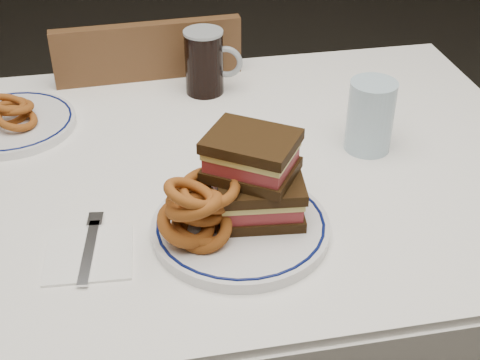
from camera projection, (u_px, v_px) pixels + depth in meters
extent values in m
cube|color=white|center=(200.00, 172.00, 1.19)|extent=(1.26, 0.86, 0.03)
cylinder|color=#4A3317|center=(389.00, 200.00, 1.76)|extent=(0.06, 0.06, 0.71)
cube|color=white|center=(176.00, 103.00, 1.58)|extent=(1.26, 0.01, 0.17)
cube|color=#4A3317|center=(152.00, 162.00, 1.81)|extent=(0.42, 0.42, 0.04)
cylinder|color=#4A3317|center=(205.00, 184.00, 2.10)|extent=(0.03, 0.03, 0.39)
cylinder|color=#4A3317|center=(229.00, 254.00, 1.82)|extent=(0.03, 0.03, 0.39)
cylinder|color=#4A3317|center=(93.00, 199.00, 2.03)|extent=(0.03, 0.03, 0.39)
cylinder|color=#4A3317|center=(100.00, 274.00, 1.76)|extent=(0.03, 0.03, 0.39)
cube|color=#4A3317|center=(154.00, 116.00, 1.52)|extent=(0.40, 0.05, 0.44)
cylinder|color=white|center=(241.00, 228.00, 1.02)|extent=(0.27, 0.27, 0.02)
torus|color=#0A134D|center=(241.00, 223.00, 1.01)|extent=(0.26, 0.26, 0.01)
cube|color=black|center=(260.00, 211.00, 1.03)|extent=(0.14, 0.11, 0.02)
cube|color=#AA3431|center=(260.00, 200.00, 1.01)|extent=(0.13, 0.11, 0.02)
cube|color=#D9C461|center=(260.00, 192.00, 1.01)|extent=(0.13, 0.11, 0.01)
cube|color=black|center=(260.00, 184.00, 1.00)|extent=(0.14, 0.11, 0.02)
cube|color=black|center=(251.00, 170.00, 1.00)|extent=(0.16, 0.16, 0.02)
cube|color=#AA3431|center=(251.00, 159.00, 0.99)|extent=(0.15, 0.14, 0.02)
cube|color=#D9C461|center=(251.00, 149.00, 0.98)|extent=(0.16, 0.15, 0.01)
cube|color=black|center=(252.00, 141.00, 0.97)|extent=(0.16, 0.16, 0.02)
torus|color=#682E0D|center=(200.00, 229.00, 0.98)|extent=(0.09, 0.09, 0.05)
torus|color=#682E0D|center=(204.00, 228.00, 0.97)|extent=(0.09, 0.09, 0.06)
torus|color=#682E0D|center=(186.00, 223.00, 0.97)|extent=(0.10, 0.09, 0.07)
torus|color=#682E0D|center=(196.00, 207.00, 0.98)|extent=(0.10, 0.09, 0.05)
torus|color=#682E0D|center=(202.00, 201.00, 0.98)|extent=(0.10, 0.09, 0.07)
torus|color=#682E0D|center=(193.00, 198.00, 0.98)|extent=(0.08, 0.08, 0.06)
torus|color=#682E0D|center=(194.00, 205.00, 0.94)|extent=(0.09, 0.09, 0.06)
torus|color=#682E0D|center=(209.00, 188.00, 0.96)|extent=(0.09, 0.09, 0.03)
torus|color=#682E0D|center=(190.00, 194.00, 0.93)|extent=(0.08, 0.08, 0.05)
cylinder|color=silver|center=(211.00, 182.00, 1.08)|extent=(0.05, 0.05, 0.03)
cylinder|color=#8F1302|center=(211.00, 177.00, 1.07)|extent=(0.04, 0.04, 0.01)
cylinder|color=black|center=(204.00, 63.00, 1.38)|extent=(0.08, 0.08, 0.13)
cylinder|color=#8F959C|center=(203.00, 32.00, 1.34)|extent=(0.08, 0.08, 0.01)
torus|color=#8F959C|center=(226.00, 62.00, 1.37)|extent=(0.07, 0.03, 0.07)
cylinder|color=#AAC9DC|center=(370.00, 116.00, 1.19)|extent=(0.08, 0.08, 0.13)
cylinder|color=white|center=(11.00, 124.00, 1.28)|extent=(0.24, 0.24, 0.02)
torus|color=#0A134D|center=(11.00, 120.00, 1.28)|extent=(0.23, 0.23, 0.00)
torus|color=#682E0D|center=(11.00, 112.00, 1.29)|extent=(0.08, 0.08, 0.05)
torus|color=#682E0D|center=(16.00, 118.00, 1.25)|extent=(0.08, 0.08, 0.04)
torus|color=#682E0D|center=(14.00, 107.00, 1.27)|extent=(0.08, 0.08, 0.03)
torus|color=#682E0D|center=(7.00, 103.00, 1.26)|extent=(0.08, 0.08, 0.04)
cube|color=white|center=(89.00, 254.00, 0.98)|extent=(0.13, 0.13, 0.00)
cube|color=silver|center=(89.00, 252.00, 0.98)|extent=(0.03, 0.15, 0.00)
cube|color=silver|center=(95.00, 219.00, 1.04)|extent=(0.03, 0.04, 0.00)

